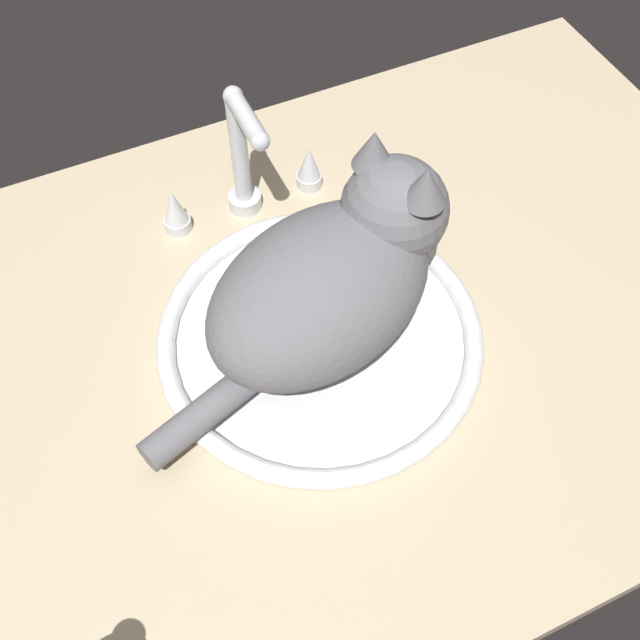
{
  "coord_description": "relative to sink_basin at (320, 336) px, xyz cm",
  "views": [
    {
      "loc": [
        -15.09,
        -42.87,
        74.16
      ],
      "look_at": [
        4.35,
        -0.89,
        7.0
      ],
      "focal_mm": 44.16,
      "sensor_mm": 36.0,
      "label": 1
    }
  ],
  "objects": [
    {
      "name": "countertop",
      "position": [
        -4.35,
        0.89,
        -2.39
      ],
      "size": [
        123.16,
        72.68,
        3.0
      ],
      "primitive_type": "cube",
      "color": "#CCB793",
      "rests_on": "ground"
    },
    {
      "name": "faucet",
      "position": [
        0.0,
        20.96,
        6.12
      ],
      "size": [
        20.33,
        10.49,
        17.85
      ],
      "color": "silver",
      "rests_on": "countertop"
    },
    {
      "name": "cat",
      "position": [
        2.13,
        0.73,
        8.69
      ],
      "size": [
        37.57,
        24.66,
        18.99
      ],
      "color": "slate",
      "rests_on": "sink_basin"
    },
    {
      "name": "sink_basin",
      "position": [
        0.0,
        0.0,
        0.0
      ],
      "size": [
        34.96,
        34.96,
        2.07
      ],
      "color": "white",
      "rests_on": "countertop"
    }
  ]
}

